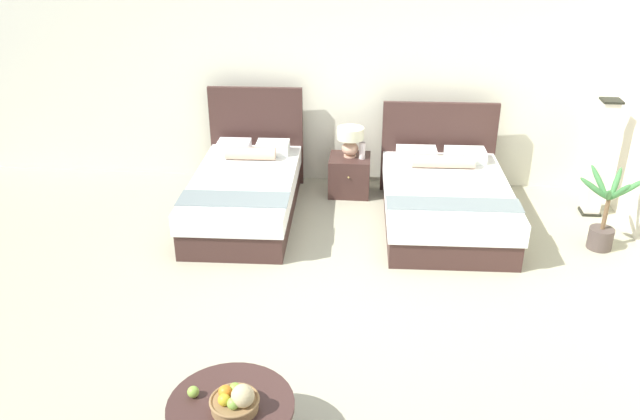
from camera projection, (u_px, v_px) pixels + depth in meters
ground_plane at (332, 306)px, 5.94m from camera, size 10.14×9.63×0.02m
wall_back at (351, 72)px, 8.02m from camera, size 10.14×0.12×2.86m
bed_near_window at (246, 191)px, 7.51m from camera, size 1.24×2.20×1.27m
bed_near_corner at (445, 199)px, 7.31m from camera, size 1.45×2.08×1.15m
nightstand at (349, 175)px, 8.10m from camera, size 0.50×0.50×0.48m
table_lamp at (350, 138)px, 7.91m from camera, size 0.33×0.33×0.37m
vase at (362, 151)px, 7.90m from camera, size 0.08×0.08×0.21m
coffee_table at (231, 415)px, 4.24m from camera, size 0.84×0.84×0.41m
fruit_bowl at (236, 400)px, 4.12m from camera, size 0.32×0.32×0.21m
loose_apple at (193, 392)px, 4.25m from camera, size 0.08×0.08×0.08m
floor_lamp_corner at (600, 159)px, 7.37m from camera, size 0.21×0.21×1.38m
potted_palm at (604, 221)px, 6.78m from camera, size 0.69×0.48×0.89m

